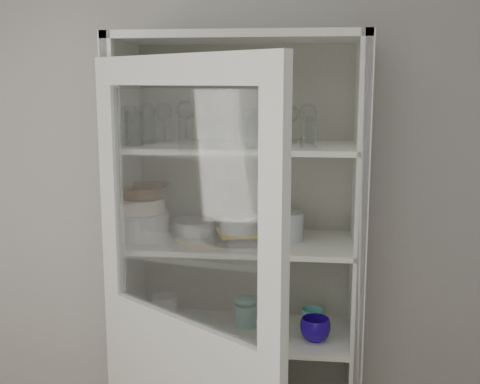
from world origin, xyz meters
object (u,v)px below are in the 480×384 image
Objects in this scene: pantry_cabinet at (242,306)px; white_canister at (165,310)px; cream_bowl at (142,205)px; grey_bowl_stack at (287,226)px; teal_jar at (246,313)px; measuring_cups at (189,331)px; glass_platter at (239,236)px; goblet_3 at (290,122)px; white_ramekin at (239,224)px; plate_stack_front at (143,225)px; plate_stack_back at (194,226)px; mug_blue at (315,329)px; goblet_0 at (164,120)px; goblet_1 at (186,119)px; mug_teal at (312,319)px; cupboard_door at (185,379)px; terracotta_bowl at (142,192)px; mug_white at (268,331)px; yellow_trivet at (239,233)px; goblet_2 at (308,121)px.

pantry_cabinet is 0.34m from white_canister.
cream_bowl is 0.61m from grey_bowl_stack.
measuring_cups is (-0.23, -0.13, -0.04)m from teal_jar.
glass_platter reaches higher than white_canister.
white_ramekin is at bearing -159.84° from goblet_3.
plate_stack_front reaches higher than white_ramekin.
plate_stack_back is 0.68m from mug_blue.
plate_stack_back is at bearing 4.65° from goblet_0.
white_ramekin is at bearing -22.53° from goblet_1.
plate_stack_back is at bearing -35.75° from goblet_1.
teal_jar reaches higher than mug_blue.
grey_bowl_stack reaches higher than teal_jar.
glass_platter is at bearing 5.56° from plate_stack_front.
goblet_1 is 1.91× the size of mug_teal.
mug_blue is at bearing 78.24° from cupboard_door.
terracotta_bowl is at bearing -151.34° from white_canister.
plate_stack_back is 1.60× the size of teal_jar.
terracotta_bowl reaches higher than mug_white.
plate_stack_back reaches higher than mug_teal.
measuring_cups is (-0.20, -0.16, -0.06)m from pantry_cabinet.
white_canister is at bearing 175.73° from mug_blue.
white_ramekin is 1.34× the size of teal_jar.
goblet_1 reaches higher than goblet_0.
goblet_1 reaches higher than teal_jar.
plate_stack_front reaches higher than yellow_trivet.
cupboard_door is 1.13m from goblet_2.
white_canister is at bearing 173.52° from mug_white.
glass_platter is at bearing 5.56° from cream_bowl.
mug_white is 0.78× the size of white_canister.
white_ramekin is at bearing 178.11° from grey_bowl_stack.
cream_bowl is at bearing 0.00° from terracotta_bowl.
goblet_0 is 0.57× the size of glass_platter.
cream_bowl is at bearing -171.82° from teal_jar.
white_ramekin is at bearing 168.11° from mug_blue.
cream_bowl is (0.00, 0.00, 0.09)m from plate_stack_front.
teal_jar is at bearing -163.39° from goblet_3.
goblet_0 is 1.06m from mug_teal.
terracotta_bowl is at bearing -174.44° from white_ramekin.
mug_blue is (0.12, -0.17, -0.84)m from goblet_3.
terracotta_bowl is (-0.08, -0.11, -0.29)m from goblet_0.
white_canister reaches higher than measuring_cups.
grey_bowl_stack is at bearing 3.06° from plate_stack_front.
white_canister is at bearing -176.76° from teal_jar.
yellow_trivet is (0.33, -0.07, -0.47)m from goblet_0.
measuring_cups is at bearing -78.44° from goblet_1.
grey_bowl_stack is 1.41× the size of measuring_cups.
goblet_2 is 1.45× the size of mug_blue.
goblet_0 is at bearing 168.58° from yellow_trivet.
mug_white is (0.54, -0.09, -0.49)m from cream_bowl.
plate_stack_front is 2.32× the size of measuring_cups.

